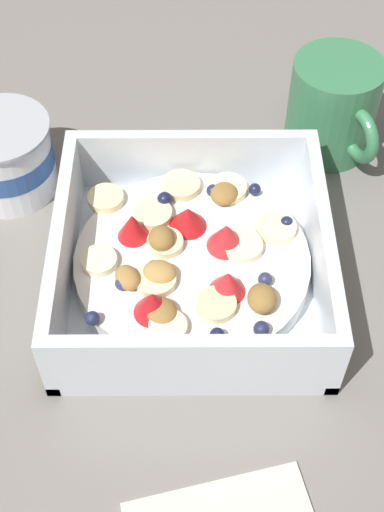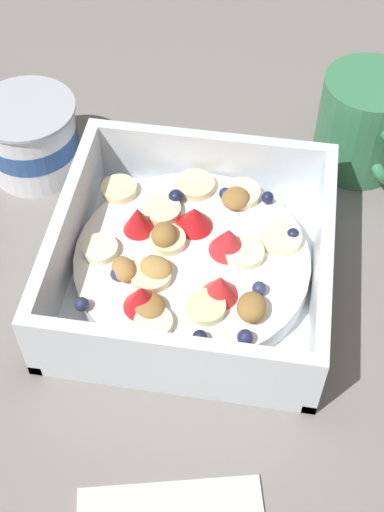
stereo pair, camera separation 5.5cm
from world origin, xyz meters
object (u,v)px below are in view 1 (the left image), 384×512
Objects in this scene: spoon at (162,164)px; yogurt_cup at (5,157)px; fruit_bowl at (191,262)px; coffee_mug at (334,108)px.

spoon is 1.95× the size of yogurt_cup.
coffee_mug is at bearing -39.15° from fruit_bowl.
yogurt_cup is (-0.02, 0.13, 0.03)m from spoon.
coffee_mug is (0.05, -0.29, 0.01)m from yogurt_cup.
coffee_mug reaches higher than spoon.
yogurt_cup is (0.11, 0.16, 0.01)m from fruit_bowl.
fruit_bowl is 0.20m from coffee_mug.
spoon is (0.13, 0.03, -0.02)m from fruit_bowl.
fruit_bowl is 0.13m from spoon.
fruit_bowl reaches higher than spoon.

